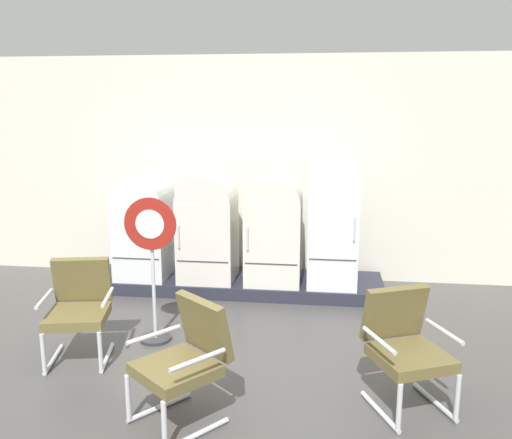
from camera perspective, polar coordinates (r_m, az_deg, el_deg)
ground at (r=4.47m, az=-8.77°, el=-20.37°), size 12.00×10.00×0.05m
back_wall at (r=7.40m, az=-1.31°, el=5.48°), size 11.76×0.12×3.00m
display_plinth at (r=7.10m, az=-2.03°, el=-6.69°), size 3.74×0.95×0.16m
refrigerator_0 at (r=7.10m, az=-11.77°, el=-0.29°), size 0.65×0.72×1.37m
refrigerator_1 at (r=6.84m, az=-5.14°, el=-0.58°), size 0.69×0.66×1.37m
refrigerator_2 at (r=6.71m, az=1.88°, el=-0.78°), size 0.69×0.65×1.37m
refrigerator_3 at (r=6.68m, az=8.16°, el=0.15°), size 0.60×0.71×1.58m
armchair_left at (r=5.40m, az=-18.15°, el=-8.54°), size 0.69×0.74×0.93m
armchair_right at (r=4.52m, az=15.43°, el=-12.46°), size 0.76×0.80×0.93m
armchair_center at (r=4.20m, az=-7.44°, el=-14.07°), size 0.82×0.83×0.93m
sign_stand at (r=5.47m, az=-10.87°, el=-5.00°), size 0.52×0.32×1.48m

